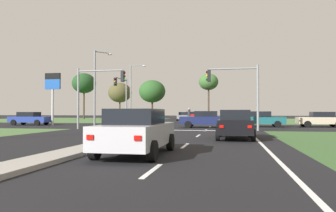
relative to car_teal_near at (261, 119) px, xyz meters
name	(u,v)px	position (x,y,z in m)	size (l,w,h in m)	color
ground_plane	(176,126)	(-8.43, -0.20, -0.79)	(200.00, 200.00, 0.00)	black
grass_verge_far_left	(68,120)	(-33.93, 24.30, -0.78)	(35.00, 35.00, 0.01)	#476B38
median_island_near	(106,144)	(-8.43, -19.20, -0.72)	(1.20, 22.00, 0.14)	gray
median_island_far	(199,120)	(-8.43, 24.80, -0.72)	(1.20, 36.00, 0.14)	#ADA89E
lane_dash_near	(152,171)	(-4.93, -24.81, -0.78)	(0.14, 2.00, 0.01)	silver
lane_dash_second	(185,146)	(-4.93, -18.81, -0.78)	(0.14, 2.00, 0.01)	silver
lane_dash_third	(198,136)	(-4.93, -12.81, -0.78)	(0.14, 2.00, 0.01)	silver
lane_dash_fourth	(205,130)	(-4.93, -6.81, -0.78)	(0.14, 2.00, 0.01)	silver
lane_dash_fifth	(210,127)	(-4.93, -0.81, -0.78)	(0.14, 2.00, 0.01)	silver
edge_line_right	(263,146)	(-1.58, -18.20, -0.78)	(0.14, 24.00, 0.01)	silver
stop_bar_near	(209,131)	(-4.63, -7.20, -0.78)	(6.40, 0.50, 0.01)	silver
crosswalk_bar_near	(97,128)	(-14.83, -5.40, -0.78)	(0.70, 2.80, 0.01)	silver
crosswalk_bar_second	(109,128)	(-13.68, -5.40, -0.78)	(0.70, 2.80, 0.01)	silver
crosswalk_bar_third	(122,128)	(-12.53, -5.40, -0.78)	(0.70, 2.80, 0.01)	silver
crosswalk_bar_fourth	(134,129)	(-11.38, -5.40, -0.78)	(0.70, 2.80, 0.01)	silver
crosswalk_bar_fifth	(146,129)	(-10.23, -5.40, -0.78)	(0.70, 2.80, 0.01)	silver
car_teal_near	(261,119)	(0.00, 0.00, 0.00)	(4.58, 2.00, 1.54)	#19565B
car_beige_second	(321,119)	(5.73, 0.68, -0.02)	(4.36, 2.06, 1.50)	#BCAD8E
car_blue_third	(30,118)	(-25.12, -0.41, -0.03)	(4.58, 1.95, 1.48)	navy
car_navy_fourth	(205,119)	(-5.30, -2.39, 0.01)	(4.60, 2.09, 1.56)	#161E47
car_grey_fifth	(184,116)	(-10.70, 21.36, -0.03)	(2.02, 4.25, 1.48)	slate
car_black_sixth	(235,124)	(-2.73, -14.72, 0.02)	(1.97, 4.40, 1.59)	black
car_red_seventh	(191,115)	(-10.66, 31.03, 0.01)	(2.09, 4.55, 1.55)	#A31919
car_silver_eighth	(137,131)	(-6.17, -21.99, 0.02)	(2.05, 4.53, 1.58)	#B7B7BC
traffic_signal_near_right	(238,86)	(-2.36, -6.80, 2.77)	(4.15, 0.32, 5.18)	gray
traffic_signal_far_left	(122,92)	(-16.03, 4.87, 3.16)	(0.32, 4.35, 5.77)	gray
traffic_signal_near_left	(96,87)	(-14.40, -6.80, 2.86)	(4.42, 0.32, 5.30)	gray
street_lamp_second	(96,83)	(-17.11, -0.49, 3.78)	(1.54, 1.59, 8.10)	gray
street_lamp_third	(132,90)	(-17.02, 11.98, 3.94)	(2.41, 0.28, 8.39)	gray
pedestrian_at_median	(189,113)	(-8.60, 11.92, 0.52)	(0.34, 0.34, 1.90)	#9E8966
fuel_price_totem	(53,87)	(-22.37, -0.31, 3.46)	(1.80, 0.24, 5.82)	silver
treeline_near	(84,83)	(-32.92, 29.18, 6.69)	(4.92, 4.92, 9.60)	#423323
treeline_second	(120,93)	(-25.58, 30.75, 4.75)	(4.87, 4.87, 7.62)	#423323
treeline_third	(152,91)	(-18.27, 29.39, 4.83)	(5.31, 5.31, 7.89)	#423323
treeline_fourth	(209,82)	(-7.00, 29.54, 6.51)	(3.77, 3.77, 8.96)	#423323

